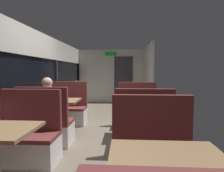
% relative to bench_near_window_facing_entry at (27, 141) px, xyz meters
% --- Properties ---
extents(ground_plane, '(3.30, 9.20, 0.02)m').
position_rel_bench_near_window_facing_entry_xyz_m(ground_plane, '(0.89, 1.39, -0.34)').
color(ground_plane, '#665B4C').
extents(carriage_window_panel_left, '(0.09, 8.48, 2.30)m').
position_rel_bench_near_window_facing_entry_xyz_m(carriage_window_panel_left, '(-0.56, 1.39, 0.78)').
color(carriage_window_panel_left, beige).
rests_on(carriage_window_panel_left, ground_plane).
extents(carriage_end_bulkhead, '(2.90, 0.11, 2.30)m').
position_rel_bench_near_window_facing_entry_xyz_m(carriage_end_bulkhead, '(0.95, 5.59, 0.81)').
color(carriage_end_bulkhead, beige).
rests_on(carriage_end_bulkhead, ground_plane).
extents(carriage_aisle_panel_right, '(0.08, 2.40, 2.30)m').
position_rel_bench_near_window_facing_entry_xyz_m(carriage_aisle_panel_right, '(2.34, 4.39, 0.82)').
color(carriage_aisle_panel_right, beige).
rests_on(carriage_aisle_panel_right, ground_plane).
extents(bench_near_window_facing_entry, '(0.95, 0.50, 1.10)m').
position_rel_bench_near_window_facing_entry_xyz_m(bench_near_window_facing_entry, '(0.00, 0.00, 0.00)').
color(bench_near_window_facing_entry, silver).
rests_on(bench_near_window_facing_entry, ground_plane).
extents(dining_table_mid_window, '(0.90, 0.70, 0.74)m').
position_rel_bench_near_window_facing_entry_xyz_m(dining_table_mid_window, '(0.00, 1.40, 0.31)').
color(dining_table_mid_window, '#9E9EA3').
rests_on(dining_table_mid_window, ground_plane).
extents(bench_mid_window_facing_end, '(0.95, 0.50, 1.10)m').
position_rel_bench_near_window_facing_entry_xyz_m(bench_mid_window_facing_end, '(0.00, 0.71, 0.00)').
color(bench_mid_window_facing_end, silver).
rests_on(bench_mid_window_facing_end, ground_plane).
extents(bench_mid_window_facing_entry, '(0.95, 0.50, 1.10)m').
position_rel_bench_near_window_facing_entry_xyz_m(bench_mid_window_facing_entry, '(0.00, 2.10, 0.00)').
color(bench_mid_window_facing_entry, silver).
rests_on(bench_mid_window_facing_entry, ground_plane).
extents(dining_table_front_aisle, '(0.90, 0.70, 0.74)m').
position_rel_bench_near_window_facing_entry_xyz_m(dining_table_front_aisle, '(1.79, -1.30, 0.31)').
color(dining_table_front_aisle, '#9E9EA3').
rests_on(dining_table_front_aisle, ground_plane).
extents(bench_front_aisle_facing_entry, '(0.95, 0.50, 1.10)m').
position_rel_bench_near_window_facing_entry_xyz_m(bench_front_aisle_facing_entry, '(1.79, -0.60, 0.00)').
color(bench_front_aisle_facing_entry, silver).
rests_on(bench_front_aisle_facing_entry, ground_plane).
extents(dining_table_rear_aisle, '(0.90, 0.70, 0.74)m').
position_rel_bench_near_window_facing_entry_xyz_m(dining_table_rear_aisle, '(1.79, 1.20, 0.31)').
color(dining_table_rear_aisle, '#9E9EA3').
rests_on(dining_table_rear_aisle, ground_plane).
extents(bench_rear_aisle_facing_end, '(0.95, 0.50, 1.10)m').
position_rel_bench_near_window_facing_entry_xyz_m(bench_rear_aisle_facing_end, '(1.79, 0.51, 0.00)').
color(bench_rear_aisle_facing_end, silver).
rests_on(bench_rear_aisle_facing_end, ground_plane).
extents(bench_rear_aisle_facing_entry, '(0.95, 0.50, 1.10)m').
position_rel_bench_near_window_facing_entry_xyz_m(bench_rear_aisle_facing_entry, '(1.79, 1.90, 0.00)').
color(bench_rear_aisle_facing_entry, silver).
rests_on(bench_rear_aisle_facing_entry, ground_plane).
extents(seated_passenger, '(0.47, 0.55, 1.26)m').
position_rel_bench_near_window_facing_entry_xyz_m(seated_passenger, '(0.00, 0.78, 0.21)').
color(seated_passenger, '#26262D').
rests_on(seated_passenger, ground_plane).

